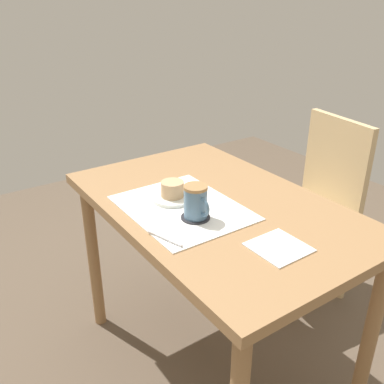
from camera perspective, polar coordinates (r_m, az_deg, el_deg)
name	(u,v)px	position (r m, az deg, el deg)	size (l,w,h in m)	color
ground_plane	(212,362)	(1.94, 2.65, -21.69)	(4.40, 4.40, 0.02)	brown
dining_table	(215,226)	(1.53, 3.14, -4.60)	(1.08, 0.69, 0.74)	#997047
wooden_chair	(312,201)	(2.15, 15.75, -1.15)	(0.47, 0.47, 0.88)	#D1B27F
placemat	(182,208)	(1.44, -1.31, -2.11)	(0.44, 0.35, 0.00)	white
pastry_plate	(173,197)	(1.50, -2.60, -0.73)	(0.15, 0.15, 0.01)	silver
pastry	(172,189)	(1.48, -2.63, 0.41)	(0.08, 0.08, 0.05)	tan
coffee_coaster	(195,217)	(1.37, 0.47, -3.38)	(0.09, 0.09, 0.01)	#232328
coffee_mug	(196,202)	(1.34, 0.54, -1.31)	(0.11, 0.08, 0.11)	slate
teaspoon	(165,238)	(1.26, -3.64, -6.18)	(0.01, 0.01, 0.13)	silver
paper_napkin	(279,247)	(1.25, 11.50, -7.23)	(0.15, 0.15, 0.00)	white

